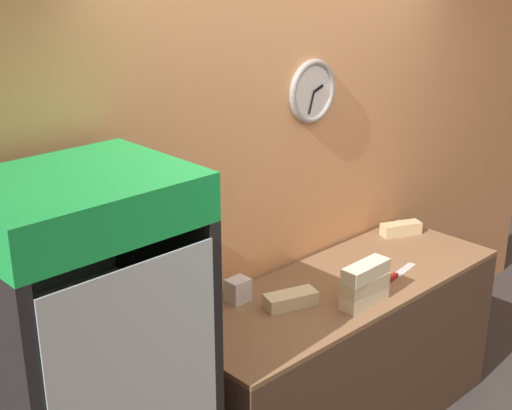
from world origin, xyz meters
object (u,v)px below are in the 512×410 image
(sandwich_stack_top, at_px, (366,271))
(condiment_jar, at_px, (185,307))
(sandwich_stack_middle, at_px, (365,284))
(sandwich_flat_left, at_px, (401,229))
(sandwich_stack_bottom, at_px, (364,298))
(napkin_dispenser, at_px, (238,290))
(chefs_knife, at_px, (395,275))
(beverage_cooler, at_px, (83,376))
(sandwich_flat_right, at_px, (291,299))

(sandwich_stack_top, height_order, condiment_jar, sandwich_stack_top)
(sandwich_stack_middle, height_order, sandwich_stack_top, sandwich_stack_top)
(sandwich_stack_middle, relative_size, sandwich_flat_left, 1.05)
(sandwich_stack_top, distance_m, condiment_jar, 0.89)
(sandwich_stack_bottom, xyz_separation_m, napkin_dispenser, (-0.43, 0.45, 0.02))
(sandwich_stack_bottom, height_order, chefs_knife, sandwich_stack_bottom)
(sandwich_stack_bottom, bearing_deg, napkin_dispenser, 133.39)
(sandwich_stack_bottom, bearing_deg, sandwich_flat_left, 25.11)
(sandwich_stack_middle, bearing_deg, sandwich_stack_bottom, 0.00)
(chefs_knife, distance_m, napkin_dispenser, 0.88)
(beverage_cooler, relative_size, sandwich_flat_right, 6.53)
(beverage_cooler, xyz_separation_m, sandwich_stack_top, (1.41, -0.27, 0.08))
(beverage_cooler, relative_size, condiment_jar, 14.83)
(sandwich_flat_left, relative_size, sandwich_flat_right, 0.93)
(sandwich_stack_top, xyz_separation_m, napkin_dispenser, (-0.43, 0.45, -0.12))
(sandwich_stack_top, distance_m, sandwich_flat_left, 0.98)
(sandwich_flat_right, xyz_separation_m, chefs_knife, (0.64, -0.16, -0.03))
(sandwich_flat_right, xyz_separation_m, napkin_dispenser, (-0.15, 0.22, 0.03))
(sandwich_flat_right, relative_size, napkin_dispenser, 2.35)
(sandwich_flat_right, relative_size, condiment_jar, 2.27)
(sandwich_stack_top, relative_size, condiment_jar, 2.23)
(sandwich_stack_bottom, bearing_deg, sandwich_stack_middle, 0.00)
(sandwich_stack_bottom, xyz_separation_m, sandwich_flat_left, (0.88, 0.41, 0.00))
(sandwich_stack_top, bearing_deg, napkin_dispenser, 133.39)
(sandwich_stack_middle, xyz_separation_m, sandwich_flat_right, (-0.28, 0.24, -0.07))
(sandwich_stack_top, distance_m, sandwich_flat_right, 0.39)
(sandwich_stack_top, height_order, chefs_knife, sandwich_stack_top)
(sandwich_stack_middle, height_order, chefs_knife, sandwich_stack_middle)
(sandwich_stack_bottom, height_order, napkin_dispenser, napkin_dispenser)
(napkin_dispenser, bearing_deg, sandwich_flat_right, -54.45)
(sandwich_stack_middle, distance_m, condiment_jar, 0.88)
(sandwich_flat_right, bearing_deg, sandwich_stack_middle, -40.90)
(chefs_knife, bearing_deg, condiment_jar, 158.90)
(sandwich_flat_right, height_order, condiment_jar, condiment_jar)
(sandwich_stack_middle, relative_size, napkin_dispenser, 2.30)
(sandwich_flat_left, height_order, sandwich_flat_right, sandwich_flat_left)
(sandwich_flat_left, height_order, chefs_knife, sandwich_flat_left)
(sandwich_flat_left, xyz_separation_m, napkin_dispenser, (-1.30, 0.04, 0.02))
(sandwich_flat_left, distance_m, sandwich_flat_right, 1.16)
(sandwich_stack_middle, relative_size, chefs_knife, 0.85)
(chefs_knife, xyz_separation_m, condiment_jar, (-1.09, 0.42, 0.05))
(sandwich_stack_bottom, xyz_separation_m, condiment_jar, (-0.73, 0.50, 0.02))
(sandwich_stack_top, relative_size, sandwich_flat_right, 0.98)
(sandwich_stack_bottom, height_order, sandwich_stack_middle, sandwich_stack_middle)
(napkin_dispenser, bearing_deg, sandwich_stack_middle, -46.61)
(beverage_cooler, distance_m, sandwich_stack_middle, 1.44)
(sandwich_flat_left, xyz_separation_m, sandwich_flat_right, (-1.15, -0.17, -0.00))
(sandwich_flat_right, bearing_deg, napkin_dispenser, 125.55)
(sandwich_stack_middle, xyz_separation_m, sandwich_stack_top, (0.00, 0.00, 0.07))
(sandwich_flat_right, bearing_deg, sandwich_stack_top, -40.90)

